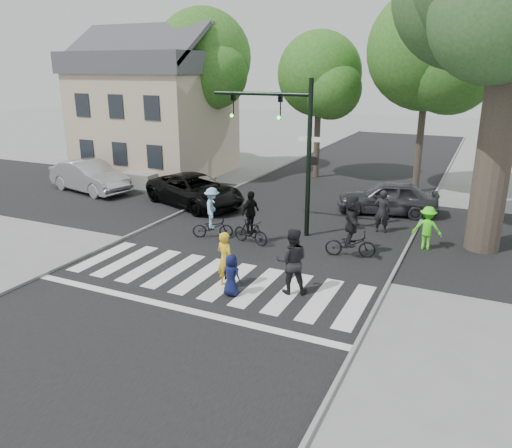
{
  "coord_description": "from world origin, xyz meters",
  "views": [
    {
      "loc": [
        7.34,
        -11.54,
        6.37
      ],
      "look_at": [
        0.5,
        3.0,
        1.3
      ],
      "focal_mm": 35.0,
      "sensor_mm": 36.0,
      "label": 1
    }
  ],
  "objects_px": {
    "traffic_signal": "(288,135)",
    "pedestrian_woman": "(225,260)",
    "pedestrian_child": "(231,275)",
    "cyclist_left": "(212,216)",
    "car_suv": "(195,190)",
    "car_silver": "(90,176)",
    "pedestrian_adult": "(292,261)",
    "cyclist_right": "(351,230)",
    "cyclist_mid": "(251,222)",
    "car_grey": "(388,197)"
  },
  "relations": [
    {
      "from": "car_grey",
      "to": "cyclist_right",
      "type": "bearing_deg",
      "value": -11.87
    },
    {
      "from": "pedestrian_child",
      "to": "cyclist_mid",
      "type": "xyz_separation_m",
      "value": [
        -1.43,
        4.25,
        0.2
      ]
    },
    {
      "from": "cyclist_mid",
      "to": "car_grey",
      "type": "distance_m",
      "value": 7.35
    },
    {
      "from": "cyclist_mid",
      "to": "cyclist_right",
      "type": "xyz_separation_m",
      "value": [
        3.74,
        0.29,
        0.15
      ]
    },
    {
      "from": "pedestrian_child",
      "to": "pedestrian_adult",
      "type": "bearing_deg",
      "value": -137.47
    },
    {
      "from": "cyclist_right",
      "to": "car_suv",
      "type": "distance_m",
      "value": 9.2
    },
    {
      "from": "cyclist_mid",
      "to": "car_grey",
      "type": "bearing_deg",
      "value": 58.57
    },
    {
      "from": "pedestrian_child",
      "to": "cyclist_mid",
      "type": "height_order",
      "value": "cyclist_mid"
    },
    {
      "from": "pedestrian_woman",
      "to": "pedestrian_adult",
      "type": "relative_size",
      "value": 0.88
    },
    {
      "from": "cyclist_left",
      "to": "car_grey",
      "type": "bearing_deg",
      "value": 48.89
    },
    {
      "from": "pedestrian_adult",
      "to": "cyclist_right",
      "type": "bearing_deg",
      "value": -123.22
    },
    {
      "from": "cyclist_right",
      "to": "car_grey",
      "type": "height_order",
      "value": "cyclist_right"
    },
    {
      "from": "pedestrian_child",
      "to": "pedestrian_adult",
      "type": "xyz_separation_m",
      "value": [
        1.5,
        0.92,
        0.36
      ]
    },
    {
      "from": "traffic_signal",
      "to": "car_silver",
      "type": "distance_m",
      "value": 12.58
    },
    {
      "from": "pedestrian_child",
      "to": "traffic_signal",
      "type": "bearing_deg",
      "value": -72.53
    },
    {
      "from": "car_grey",
      "to": "pedestrian_child",
      "type": "bearing_deg",
      "value": -23.86
    },
    {
      "from": "traffic_signal",
      "to": "car_suv",
      "type": "relative_size",
      "value": 1.11
    },
    {
      "from": "pedestrian_adult",
      "to": "cyclist_left",
      "type": "xyz_separation_m",
      "value": [
        -4.58,
        3.33,
        -0.12
      ]
    },
    {
      "from": "cyclist_mid",
      "to": "car_suv",
      "type": "height_order",
      "value": "cyclist_mid"
    },
    {
      "from": "cyclist_mid",
      "to": "car_suv",
      "type": "relative_size",
      "value": 0.38
    },
    {
      "from": "cyclist_left",
      "to": "car_silver",
      "type": "relative_size",
      "value": 0.4
    },
    {
      "from": "pedestrian_woman",
      "to": "cyclist_left",
      "type": "height_order",
      "value": "cyclist_left"
    },
    {
      "from": "cyclist_left",
      "to": "cyclist_mid",
      "type": "height_order",
      "value": "cyclist_mid"
    },
    {
      "from": "pedestrian_child",
      "to": "cyclist_mid",
      "type": "bearing_deg",
      "value": -60.41
    },
    {
      "from": "traffic_signal",
      "to": "cyclist_left",
      "type": "relative_size",
      "value": 3.0
    },
    {
      "from": "traffic_signal",
      "to": "cyclist_right",
      "type": "height_order",
      "value": "traffic_signal"
    },
    {
      "from": "cyclist_left",
      "to": "car_grey",
      "type": "height_order",
      "value": "cyclist_left"
    },
    {
      "from": "cyclist_mid",
      "to": "car_grey",
      "type": "xyz_separation_m",
      "value": [
        3.83,
        6.27,
        -0.08
      ]
    },
    {
      "from": "cyclist_left",
      "to": "car_grey",
      "type": "xyz_separation_m",
      "value": [
        5.47,
        6.27,
        -0.11
      ]
    },
    {
      "from": "pedestrian_adult",
      "to": "cyclist_mid",
      "type": "distance_m",
      "value": 4.44
    },
    {
      "from": "car_grey",
      "to": "cyclist_left",
      "type": "bearing_deg",
      "value": -52.11
    },
    {
      "from": "pedestrian_child",
      "to": "cyclist_right",
      "type": "bearing_deg",
      "value": -106.04
    },
    {
      "from": "pedestrian_adult",
      "to": "cyclist_mid",
      "type": "bearing_deg",
      "value": -69.18
    },
    {
      "from": "traffic_signal",
      "to": "pedestrian_woman",
      "type": "relative_size",
      "value": 3.45
    },
    {
      "from": "car_silver",
      "to": "car_grey",
      "type": "bearing_deg",
      "value": -68.03
    },
    {
      "from": "car_suv",
      "to": "cyclist_left",
      "type": "bearing_deg",
      "value": -118.99
    },
    {
      "from": "cyclist_left",
      "to": "car_suv",
      "type": "distance_m",
      "value": 4.9
    },
    {
      "from": "pedestrian_adult",
      "to": "cyclist_right",
      "type": "height_order",
      "value": "cyclist_right"
    },
    {
      "from": "traffic_signal",
      "to": "car_suv",
      "type": "xyz_separation_m",
      "value": [
        -5.52,
        2.0,
        -3.15
      ]
    },
    {
      "from": "pedestrian_child",
      "to": "car_suv",
      "type": "height_order",
      "value": "car_suv"
    },
    {
      "from": "pedestrian_woman",
      "to": "cyclist_left",
      "type": "distance_m",
      "value": 4.61
    },
    {
      "from": "pedestrian_child",
      "to": "cyclist_left",
      "type": "relative_size",
      "value": 0.63
    },
    {
      "from": "traffic_signal",
      "to": "cyclist_mid",
      "type": "relative_size",
      "value": 2.95
    },
    {
      "from": "car_grey",
      "to": "traffic_signal",
      "type": "bearing_deg",
      "value": -45.48
    },
    {
      "from": "pedestrian_adult",
      "to": "cyclist_right",
      "type": "relative_size",
      "value": 0.89
    },
    {
      "from": "cyclist_left",
      "to": "car_silver",
      "type": "bearing_deg",
      "value": 158.72
    },
    {
      "from": "cyclist_right",
      "to": "car_suv",
      "type": "xyz_separation_m",
      "value": [
        -8.52,
        3.49,
        -0.24
      ]
    },
    {
      "from": "cyclist_left",
      "to": "car_suv",
      "type": "bearing_deg",
      "value": 129.71
    },
    {
      "from": "pedestrian_child",
      "to": "car_silver",
      "type": "relative_size",
      "value": 0.25
    },
    {
      "from": "pedestrian_child",
      "to": "car_grey",
      "type": "height_order",
      "value": "car_grey"
    }
  ]
}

